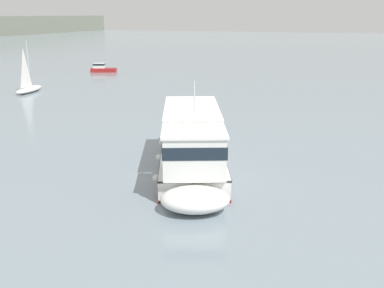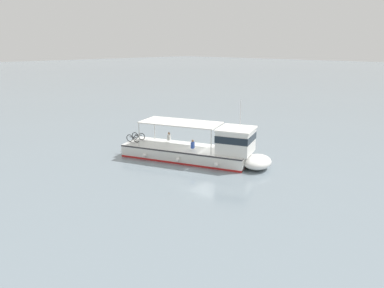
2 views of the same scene
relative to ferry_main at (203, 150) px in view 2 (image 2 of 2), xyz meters
The scene contains 2 objects.
ground_plane 1.16m from the ferry_main, 158.98° to the right, with size 400.00×400.00×0.00m, color gray.
ferry_main is the anchor object (origin of this frame).
Camera 2 is at (-18.75, 21.81, 9.50)m, focal length 33.87 mm.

